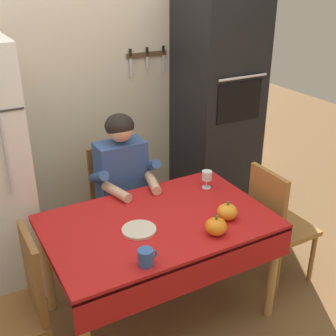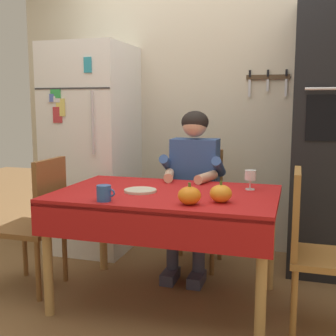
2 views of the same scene
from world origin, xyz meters
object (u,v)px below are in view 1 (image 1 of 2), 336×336
at_px(wall_oven, 216,110).
at_px(pumpkin_large, 227,212).
at_px(wine_glass, 207,176).
at_px(serving_tray, 139,230).
at_px(chair_left_side, 19,305).
at_px(pumpkin_medium, 216,226).
at_px(chair_right_side, 275,221).
at_px(chair_behind_person, 117,198).
at_px(dining_table, 160,233).
at_px(coffee_mug, 146,257).
at_px(seated_person, 125,182).

distance_m(wall_oven, pumpkin_large, 1.31).
height_order(wine_glass, serving_tray, wine_glass).
bearing_deg(wine_glass, chair_left_side, -168.17).
bearing_deg(wall_oven, pumpkin_medium, -124.42).
bearing_deg(wine_glass, chair_right_side, -38.66).
xyz_separation_m(chair_behind_person, chair_left_side, (-0.93, -0.85, 0.00)).
xyz_separation_m(wall_oven, chair_left_side, (-1.95, -0.98, -0.54)).
bearing_deg(chair_behind_person, wall_oven, 7.30).
relative_size(dining_table, coffee_mug, 12.52).
bearing_deg(serving_tray, seated_person, 73.15).
height_order(chair_right_side, chair_left_side, same).
height_order(wine_glass, pumpkin_large, wine_glass).
distance_m(dining_table, pumpkin_medium, 0.38).
bearing_deg(chair_behind_person, dining_table, -92.46).
relative_size(pumpkin_medium, serving_tray, 0.63).
height_order(dining_table, wine_glass, wine_glass).
bearing_deg(chair_behind_person, chair_left_side, -137.86).
bearing_deg(wall_oven, wine_glass, -128.58).
xyz_separation_m(wine_glass, pumpkin_medium, (-0.28, -0.52, -0.04)).
distance_m(dining_table, seated_person, 0.61).
distance_m(chair_behind_person, chair_left_side, 1.26).
bearing_deg(coffee_mug, chair_right_side, 12.79).
bearing_deg(seated_person, wine_glass, -37.49).
height_order(chair_behind_person, pumpkin_medium, chair_behind_person).
bearing_deg(dining_table, coffee_mug, -128.06).
bearing_deg(dining_table, wall_oven, 41.31).
bearing_deg(wine_glass, serving_tray, -157.79).
relative_size(seated_person, chair_right_side, 1.34).
bearing_deg(dining_table, pumpkin_medium, -50.80).
bearing_deg(pumpkin_medium, serving_tray, 147.15).
bearing_deg(wall_oven, chair_left_side, -153.42).
xyz_separation_m(chair_right_side, serving_tray, (-1.06, 0.04, 0.24)).
distance_m(chair_right_side, wine_glass, 0.60).
distance_m(chair_right_side, pumpkin_medium, 0.76).
xyz_separation_m(chair_right_side, pumpkin_large, (-0.52, -0.10, 0.28)).
bearing_deg(chair_right_side, seated_person, 141.97).
height_order(dining_table, pumpkin_medium, pumpkin_medium).
height_order(chair_behind_person, chair_right_side, same).
distance_m(wine_glass, serving_tray, 0.72).
relative_size(wine_glass, pumpkin_large, 1.03).
xyz_separation_m(seated_person, serving_tray, (-0.19, -0.63, 0.01)).
distance_m(chair_behind_person, pumpkin_medium, 1.12).
bearing_deg(serving_tray, pumpkin_medium, -32.85).
height_order(seated_person, wine_glass, seated_person).
distance_m(seated_person, wine_glass, 0.60).
bearing_deg(wall_oven, coffee_mug, -136.20).
bearing_deg(dining_table, seated_person, 86.78).
height_order(seated_person, coffee_mug, seated_person).
bearing_deg(coffee_mug, chair_behind_person, 75.19).
distance_m(wall_oven, dining_table, 1.45).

